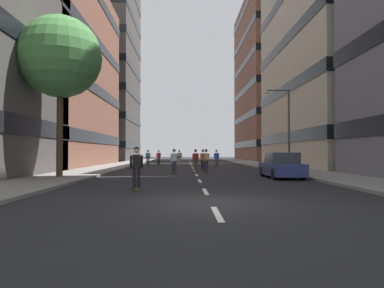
# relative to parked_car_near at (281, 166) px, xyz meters

# --- Properties ---
(ground_plane) EXTENTS (140.66, 140.66, 0.00)m
(ground_plane) POSITION_rel_parked_car_near_xyz_m (-4.96, 13.39, -0.70)
(ground_plane) COLOR black
(sidewalk_left) EXTENTS (3.72, 64.47, 0.14)m
(sidewalk_left) POSITION_rel_parked_car_near_xyz_m (-12.98, 16.32, -0.63)
(sidewalk_left) COLOR gray
(sidewalk_left) RESTS_ON ground_plane
(sidewalk_right) EXTENTS (3.72, 64.47, 0.14)m
(sidewalk_right) POSITION_rel_parked_car_near_xyz_m (3.06, 16.32, -0.63)
(sidewalk_right) COLOR gray
(sidewalk_right) RESTS_ON ground_plane
(lane_markings) EXTENTS (0.16, 52.20, 0.01)m
(lane_markings) POSITION_rel_parked_car_near_xyz_m (-4.96, 12.94, -0.70)
(lane_markings) COLOR silver
(lane_markings) RESTS_ON ground_plane
(building_left_mid) EXTENTS (16.08, 22.84, 19.94)m
(building_left_mid) POSITION_rel_parked_car_near_xyz_m (-22.82, 16.53, 9.36)
(building_left_mid) COLOR brown
(building_left_mid) RESTS_ON ground_plane
(building_left_far) EXTENTS (16.08, 18.31, 36.14)m
(building_left_far) POSITION_rel_parked_car_near_xyz_m (-22.82, 42.72, 17.46)
(building_left_far) COLOR #4C4744
(building_left_far) RESTS_ON ground_plane
(building_right_mid) EXTENTS (16.08, 22.71, 30.69)m
(building_right_mid) POSITION_rel_parked_car_near_xyz_m (12.90, 16.53, 14.74)
(building_right_mid) COLOR #BCB29E
(building_right_mid) RESTS_ON ground_plane
(building_right_far) EXTENTS (16.08, 23.12, 28.83)m
(building_right_far) POSITION_rel_parked_car_near_xyz_m (12.90, 42.72, 13.81)
(building_right_far) COLOR brown
(building_right_far) RESTS_ON ground_plane
(parked_car_near) EXTENTS (1.82, 4.40, 1.52)m
(parked_car_near) POSITION_rel_parked_car_near_xyz_m (0.00, 0.00, 0.00)
(parked_car_near) COLOR navy
(parked_car_near) RESTS_ON ground_plane
(street_tree_near) EXTENTS (4.73, 4.73, 9.30)m
(street_tree_near) POSITION_rel_parked_car_near_xyz_m (-12.98, -0.43, 6.35)
(street_tree_near) COLOR #4C3823
(street_tree_near) RESTS_ON sidewalk_left
(streetlamp_right) EXTENTS (2.13, 0.30, 6.50)m
(streetlamp_right) POSITION_rel_parked_car_near_xyz_m (2.32, 7.46, 3.44)
(streetlamp_right) COLOR #3F3F44
(streetlamp_right) RESTS_ON sidewalk_right
(skater_0) EXTENTS (0.54, 0.91, 1.78)m
(skater_0) POSITION_rel_parked_car_near_xyz_m (-6.36, 20.57, 0.32)
(skater_0) COLOR brown
(skater_0) RESTS_ON ground_plane
(skater_1) EXTENTS (0.57, 0.92, 1.78)m
(skater_1) POSITION_rel_parked_car_near_xyz_m (-7.73, -6.54, 0.29)
(skater_1) COLOR brown
(skater_1) RESTS_ON ground_plane
(skater_2) EXTENTS (0.55, 0.91, 1.78)m
(skater_2) POSITION_rel_parked_car_near_xyz_m (-9.79, 18.11, 0.32)
(skater_2) COLOR brown
(skater_2) RESTS_ON ground_plane
(skater_3) EXTENTS (0.56, 0.92, 1.78)m
(skater_3) POSITION_rel_parked_car_near_xyz_m (-8.90, 22.06, 0.29)
(skater_3) COLOR brown
(skater_3) RESTS_ON ground_plane
(skater_4) EXTENTS (0.53, 0.90, 1.78)m
(skater_4) POSITION_rel_parked_car_near_xyz_m (-2.50, 15.04, 0.29)
(skater_4) COLOR brown
(skater_4) RESTS_ON ground_plane
(skater_5) EXTENTS (0.57, 0.92, 1.78)m
(skater_5) POSITION_rel_parked_car_near_xyz_m (-4.13, 5.84, 0.32)
(skater_5) COLOR brown
(skater_5) RESTS_ON ground_plane
(skater_6) EXTENTS (0.56, 0.92, 1.78)m
(skater_6) POSITION_rel_parked_car_near_xyz_m (-6.53, 4.73, 0.29)
(skater_6) COLOR brown
(skater_6) RESTS_ON ground_plane
(skater_7) EXTENTS (0.56, 0.92, 1.78)m
(skater_7) POSITION_rel_parked_car_near_xyz_m (-4.85, 7.99, 0.32)
(skater_7) COLOR brown
(skater_7) RESTS_ON ground_plane
(skater_8) EXTENTS (0.54, 0.91, 1.78)m
(skater_8) POSITION_rel_parked_car_near_xyz_m (-4.17, 9.78, 0.32)
(skater_8) COLOR brown
(skater_8) RESTS_ON ground_plane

